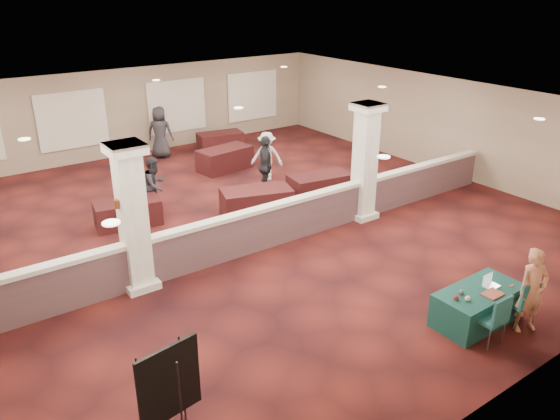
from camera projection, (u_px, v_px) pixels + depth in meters
ground at (242, 224)px, 14.79m from camera, size 16.00×16.00×0.00m
wall_back at (127, 112)px, 20.17m from camera, size 16.00×0.04×3.20m
wall_front at (520, 307)px, 8.16m from camera, size 16.00×0.04×3.20m
wall_right at (442, 125)px, 18.44m from camera, size 0.04×16.00×3.20m
ceiling at (238, 107)px, 13.54m from camera, size 16.00×16.00×0.02m
partition_wall at (273, 224)px, 13.44m from camera, size 15.60×0.28×1.10m
column_left at (133, 217)px, 11.16m from camera, size 0.72×0.72×3.20m
column_right at (365, 161)px, 14.63m from camera, size 0.72×0.72×3.20m
sconce_left at (117, 204)px, 10.87m from camera, size 0.12×0.12×0.18m
sconce_right at (144, 198)px, 11.17m from camera, size 0.12×0.12×0.18m
near_table at (478, 306)px, 10.47m from camera, size 1.80×0.91×0.69m
conf_chair_main at (524, 300)px, 10.23m from camera, size 0.59×0.59×0.99m
conf_chair_side at (494, 316)px, 9.72m from camera, size 0.52×0.52×1.01m
easel_board at (169, 384)px, 7.42m from camera, size 0.96×0.53×1.64m
woman at (532, 291)px, 10.05m from camera, size 0.70×0.59×1.67m
far_table_front_left at (128, 213)px, 14.64m from camera, size 1.82×1.13×0.69m
far_table_front_center at (257, 202)px, 15.22m from camera, size 2.13×1.50×0.78m
far_table_front_right at (320, 186)px, 16.45m from camera, size 1.97×1.21×0.75m
far_table_back_center at (225, 159)px, 18.97m from camera, size 2.00×1.21×0.76m
far_table_back_right at (220, 141)px, 21.16m from camera, size 1.83×1.14×0.69m
attendee_a at (155, 185)px, 15.29m from camera, size 0.89×0.78×1.62m
attendee_b at (267, 156)px, 17.83m from camera, size 1.06×1.06×1.61m
attendee_c at (265, 166)px, 16.52m from camera, size 0.99×1.20×1.85m
attendee_d at (160, 132)px, 20.06m from camera, size 1.05×0.99×1.90m
laptop_base at (491, 286)px, 10.45m from camera, size 0.31×0.22×0.02m
laptop_screen at (487, 279)px, 10.49m from camera, size 0.31×0.01×0.21m
screen_glow at (488, 279)px, 10.49m from camera, size 0.28×0.01×0.18m
knitting at (493, 294)px, 10.18m from camera, size 0.38×0.29×0.03m
yarn_cream at (468, 298)px, 9.97m from camera, size 0.10×0.10×0.10m
yarn_red at (456, 298)px, 10.00m from camera, size 0.09×0.09×0.09m
yarn_grey at (461, 292)px, 10.18m from camera, size 0.10×0.10×0.10m
scissors at (512, 286)px, 10.47m from camera, size 0.11×0.03×0.01m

